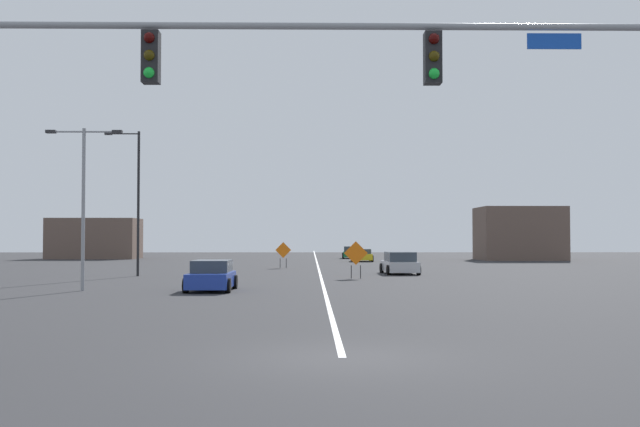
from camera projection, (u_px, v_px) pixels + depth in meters
ground at (342, 358)px, 14.45m from camera, size 207.63×207.63×0.00m
road_centre_stripe at (317, 262)px, 72.09m from camera, size 0.16×115.35×0.01m
traffic_signal_assembly at (166, 83)px, 14.57m from camera, size 17.10×0.44×6.96m
street_lamp_near_left at (83, 193)px, 32.75m from camera, size 3.43×0.24×7.32m
street_lamp_near_right at (136, 196)px, 45.21m from camera, size 2.20×0.24×9.01m
construction_sign_median_far at (283, 251)px, 56.99m from camera, size 1.22×0.32×2.04m
construction_sign_right_lane at (356, 255)px, 42.54m from camera, size 1.39×0.05×2.18m
car_green_distant at (351, 253)px, 83.43m from camera, size 2.15×4.14×1.38m
car_silver_mid at (400, 263)px, 47.83m from camera, size 2.32×4.47×1.45m
car_blue_near at (211, 276)px, 32.68m from camera, size 2.06×3.82×1.37m
car_yellow_approaching at (362, 255)px, 72.65m from camera, size 2.14×3.86×1.25m
roadside_building_west at (95, 239)px, 82.42m from camera, size 9.78×5.17×4.57m
roadside_building_east at (519, 234)px, 77.92m from camera, size 8.67×6.38×5.65m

